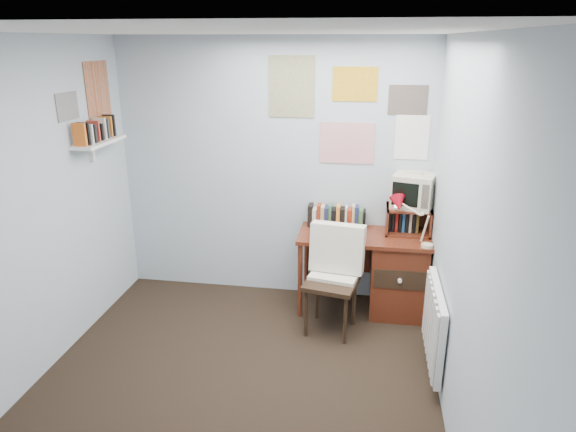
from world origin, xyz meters
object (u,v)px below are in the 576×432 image
Objects in this scene: desk at (392,272)px; desk_lamp at (429,227)px; wall_shelf at (99,142)px; tv_riser at (408,220)px; radiator at (435,325)px; desk_chair at (331,283)px; crt_tv at (414,189)px.

desk is 3.26× the size of desk_lamp.
wall_shelf is at bearing -171.60° from desk.
wall_shelf reaches higher than tv_riser.
desk_lamp is 0.92× the size of tv_riser.
tv_riser is at bearing 10.32° from wall_shelf.
radiator is (0.02, -0.71, -0.52)m from desk_lamp.
desk_lamp is 2.92m from wall_shelf.
radiator is (0.82, -0.49, -0.04)m from desk_chair.
crt_tv is at bearing 51.08° from desk_chair.
radiator is at bearing -19.60° from desk_chair.
desk_lamp reaches higher than desk.
desk_chair is 1.15× the size of radiator.
desk_chair is 1.48× the size of wall_shelf.
crt_tv is at bearing 124.09° from desk_lamp.
crt_tv is at bearing 97.41° from radiator.
desk is at bearing 156.38° from desk_lamp.
desk is 1.50× the size of radiator.
crt_tv is 0.44× the size of radiator.
desk_chair is at bearing -140.27° from desk.
tv_riser is at bearing 129.96° from desk_lamp.
desk_chair is 0.96m from desk_lamp.
crt_tv is (-0.12, 0.35, 0.23)m from desk_lamp.
desk is at bearing 50.83° from desk_chair.
tv_riser reaches higher than desk.
desk_lamp is 0.43m from crt_tv.
radiator is at bearing -72.76° from desk.
wall_shelf is (-2.84, -0.16, 0.68)m from desk_lamp.
crt_tv reaches higher than tv_riser.
desk_lamp is at bearing 91.61° from radiator.
tv_riser reaches higher than radiator.
desk_chair is at bearing 149.31° from radiator.
crt_tv is at bearing 31.92° from tv_riser.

